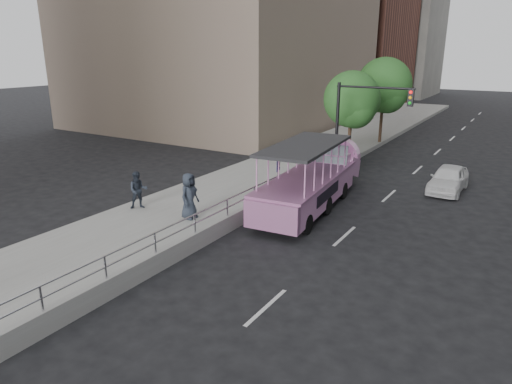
{
  "coord_description": "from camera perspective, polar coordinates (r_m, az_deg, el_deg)",
  "views": [
    {
      "loc": [
        6.65,
        -11.71,
        6.88
      ],
      "look_at": [
        -1.37,
        1.3,
        2.12
      ],
      "focal_mm": 32.0,
      "sensor_mm": 36.0,
      "label": 1
    }
  ],
  "objects": [
    {
      "name": "pedestrian_far",
      "position": [
        18.62,
        -8.35,
        -0.49
      ],
      "size": [
        0.62,
        0.94,
        1.9
      ],
      "primitive_type": "imported",
      "rotation": [
        0.0,
        0.0,
        1.59
      ],
      "color": "#282F3B",
      "rests_on": "sidewalk"
    },
    {
      "name": "sidewalk",
      "position": [
        25.89,
        1.84,
        2.23
      ],
      "size": [
        5.5,
        80.0,
        0.3
      ],
      "primitive_type": "cube",
      "color": "#A4A49E",
      "rests_on": "ground"
    },
    {
      "name": "ground",
      "position": [
        15.12,
        1.85,
        -9.78
      ],
      "size": [
        160.0,
        160.0,
        0.0
      ],
      "primitive_type": "plane",
      "color": "black"
    },
    {
      "name": "pedestrian_mid",
      "position": [
        20.27,
        -14.51,
        0.24
      ],
      "size": [
        1.0,
        1.01,
        1.64
      ],
      "primitive_type": "imported",
      "rotation": [
        0.0,
        0.0,
        0.85
      ],
      "color": "#282F3B",
      "rests_on": "sidewalk"
    },
    {
      "name": "duck_boat",
      "position": [
        21.16,
        7.22,
        1.42
      ],
      "size": [
        3.03,
        9.39,
        3.06
      ],
      "color": "black",
      "rests_on": "ground"
    },
    {
      "name": "midrise_brick",
      "position": [
        64.88,
        9.92,
        22.48
      ],
      "size": [
        18.0,
        16.0,
        26.0
      ],
      "primitive_type": "cube",
      "color": "brown",
      "rests_on": "ground"
    },
    {
      "name": "kerb_wall",
      "position": [
        18.01,
        -3.59,
        -3.55
      ],
      "size": [
        0.24,
        30.0,
        0.36
      ],
      "primitive_type": "cube",
      "color": "#ABACA6",
      "rests_on": "sidewalk"
    },
    {
      "name": "midrise_stone_b",
      "position": [
        79.08,
        15.85,
        18.96
      ],
      "size": [
        16.0,
        14.0,
        20.0
      ],
      "primitive_type": "cube",
      "color": "gray",
      "rests_on": "ground"
    },
    {
      "name": "street_tree_near",
      "position": [
        29.53,
        11.99,
        10.99
      ],
      "size": [
        3.52,
        3.52,
        5.72
      ],
      "color": "#382319",
      "rests_on": "ground"
    },
    {
      "name": "street_tree_far",
      "position": [
        35.11,
        15.81,
        12.47
      ],
      "size": [
        3.97,
        3.97,
        6.45
      ],
      "color": "#382319",
      "rests_on": "ground"
    },
    {
      "name": "guardrail",
      "position": [
        17.78,
        -3.63,
        -1.55
      ],
      "size": [
        0.07,
        22.0,
        0.71
      ],
      "color": "#BCBCC1",
      "rests_on": "kerb_wall"
    },
    {
      "name": "car",
      "position": [
        25.05,
        22.91,
        1.54
      ],
      "size": [
        1.65,
        3.92,
        1.33
      ],
      "primitive_type": "imported",
      "rotation": [
        0.0,
        0.0,
        -0.02
      ],
      "color": "silver",
      "rests_on": "ground"
    },
    {
      "name": "traffic_signal",
      "position": [
        25.83,
        12.66,
        9.37
      ],
      "size": [
        4.2,
        0.32,
        5.2
      ],
      "color": "black",
      "rests_on": "ground"
    },
    {
      "name": "parking_sign",
      "position": [
        20.75,
        2.8,
        2.44
      ],
      "size": [
        0.15,
        0.54,
        2.45
      ],
      "color": "black",
      "rests_on": "ground"
    }
  ]
}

